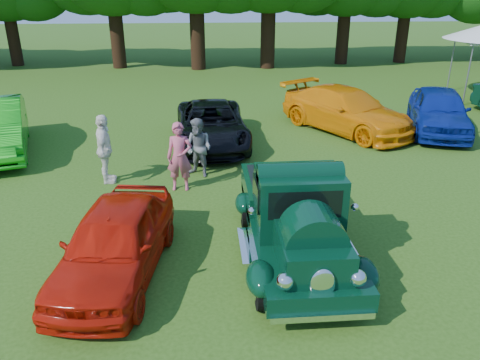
{
  "coord_description": "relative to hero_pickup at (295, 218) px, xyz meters",
  "views": [
    {
      "loc": [
        -1.68,
        -7.8,
        5.09
      ],
      "look_at": [
        -0.93,
        1.6,
        1.1
      ],
      "focal_mm": 35.0,
      "sensor_mm": 36.0,
      "label": 1
    }
  ],
  "objects": [
    {
      "name": "ground",
      "position": [
        -0.05,
        -0.26,
        -0.82
      ],
      "size": [
        120.0,
        120.0,
        0.0
      ],
      "primitive_type": "plane",
      "color": "#294C11",
      "rests_on": "ground"
    },
    {
      "name": "hero_pickup",
      "position": [
        0.0,
        0.0,
        0.0
      ],
      "size": [
        2.24,
        4.82,
        1.88
      ],
      "color": "black",
      "rests_on": "ground"
    },
    {
      "name": "red_convertible",
      "position": [
        -3.43,
        -0.42,
        -0.13
      ],
      "size": [
        2.19,
        4.24,
        1.38
      ],
      "primitive_type": "imported",
      "rotation": [
        0.0,
        0.0,
        -0.14
      ],
      "color": "#B71607",
      "rests_on": "ground"
    },
    {
      "name": "back_car_black",
      "position": [
        -1.47,
        7.17,
        -0.13
      ],
      "size": [
        2.46,
        5.05,
        1.38
      ],
      "primitive_type": "imported",
      "rotation": [
        0.0,
        0.0,
        0.03
      ],
      "color": "black",
      "rests_on": "ground"
    },
    {
      "name": "back_car_orange",
      "position": [
        3.49,
        8.36,
        -0.04
      ],
      "size": [
        4.71,
        5.68,
        1.55
      ],
      "primitive_type": "imported",
      "rotation": [
        0.0,
        0.0,
        0.57
      ],
      "color": "orange",
      "rests_on": "ground"
    },
    {
      "name": "back_car_blue",
      "position": [
        6.81,
        7.94,
        -0.02
      ],
      "size": [
        3.27,
        5.06,
        1.6
      ],
      "primitive_type": "imported",
      "rotation": [
        0.0,
        0.0,
        -0.32
      ],
      "color": "navy",
      "rests_on": "ground"
    },
    {
      "name": "spectator_pink",
      "position": [
        -2.38,
        3.44,
        0.1
      ],
      "size": [
        0.69,
        0.48,
        1.83
      ],
      "primitive_type": "imported",
      "rotation": [
        0.0,
        0.0,
        -0.06
      ],
      "color": "#BB4D67",
      "rests_on": "ground"
    },
    {
      "name": "spectator_grey",
      "position": [
        -1.9,
        4.35,
        0.02
      ],
      "size": [
        1.03,
        0.99,
        1.67
      ],
      "primitive_type": "imported",
      "rotation": [
        0.0,
        0.0,
        -0.63
      ],
      "color": "slate",
      "rests_on": "ground"
    },
    {
      "name": "spectator_white",
      "position": [
        -4.42,
        4.09,
        0.13
      ],
      "size": [
        0.57,
        1.15,
        1.9
      ],
      "primitive_type": "imported",
      "rotation": [
        0.0,
        0.0,
        1.67
      ],
      "color": "silver",
      "rests_on": "ground"
    }
  ]
}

